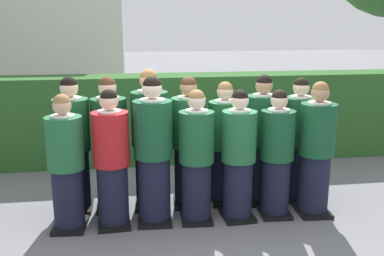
{
  "coord_description": "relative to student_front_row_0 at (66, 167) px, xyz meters",
  "views": [
    {
      "loc": [
        -0.71,
        -4.73,
        2.27
      ],
      "look_at": [
        0.0,
        0.23,
        1.05
      ],
      "focal_mm": 41.03,
      "sensor_mm": 36.0,
      "label": 1
    }
  ],
  "objects": [
    {
      "name": "ground_plane",
      "position": [
        1.43,
        0.02,
        -0.73
      ],
      "size": [
        60.0,
        60.0,
        0.0
      ],
      "primitive_type": "plane",
      "color": "slate"
    },
    {
      "name": "student_front_row_0",
      "position": [
        0.0,
        0.0,
        0.0
      ],
      "size": [
        0.4,
        0.46,
        1.53
      ],
      "color": "black",
      "rests_on": "ground"
    },
    {
      "name": "student_in_red_blazer",
      "position": [
        0.49,
        0.02,
        0.02
      ],
      "size": [
        0.41,
        0.47,
        1.57
      ],
      "color": "black",
      "rests_on": "ground"
    },
    {
      "name": "student_front_row_2",
      "position": [
        0.96,
        0.05,
        0.08
      ],
      "size": [
        0.44,
        0.54,
        1.69
      ],
      "color": "black",
      "rests_on": "ground"
    },
    {
      "name": "student_front_row_3",
      "position": [
        1.44,
        0.01,
        0.01
      ],
      "size": [
        0.4,
        0.46,
        1.54
      ],
      "color": "black",
      "rests_on": "ground"
    },
    {
      "name": "student_front_row_4",
      "position": [
        1.93,
        -0.0,
        0.0
      ],
      "size": [
        0.4,
        0.5,
        1.54
      ],
      "color": "black",
      "rests_on": "ground"
    },
    {
      "name": "student_front_row_5",
      "position": [
        2.4,
        0.03,
        -0.0
      ],
      "size": [
        0.4,
        0.49,
        1.52
      ],
      "color": "black",
      "rests_on": "ground"
    },
    {
      "name": "student_front_row_6",
      "position": [
        2.87,
        -0.0,
        0.04
      ],
      "size": [
        0.42,
        0.52,
        1.61
      ],
      "color": "black",
      "rests_on": "ground"
    },
    {
      "name": "student_rear_row_0",
      "position": [
        0.01,
        0.53,
        0.06
      ],
      "size": [
        0.43,
        0.47,
        1.65
      ],
      "color": "black",
      "rests_on": "ground"
    },
    {
      "name": "student_rear_row_1",
      "position": [
        0.46,
        0.51,
        0.06
      ],
      "size": [
        0.43,
        0.52,
        1.65
      ],
      "color": "black",
      "rests_on": "ground"
    },
    {
      "name": "student_rear_row_2",
      "position": [
        0.94,
        0.51,
        0.1
      ],
      "size": [
        0.45,
        0.52,
        1.73
      ],
      "color": "black",
      "rests_on": "ground"
    },
    {
      "name": "student_rear_row_3",
      "position": [
        1.42,
        0.48,
        0.05
      ],
      "size": [
        0.42,
        0.49,
        1.63
      ],
      "color": "black",
      "rests_on": "ground"
    },
    {
      "name": "student_rear_row_4",
      "position": [
        1.87,
        0.5,
        0.01
      ],
      "size": [
        0.41,
        0.49,
        1.56
      ],
      "color": "black",
      "rests_on": "ground"
    },
    {
      "name": "student_rear_row_5",
      "position": [
        2.35,
        0.47,
        0.05
      ],
      "size": [
        0.43,
        0.48,
        1.64
      ],
      "color": "black",
      "rests_on": "ground"
    },
    {
      "name": "student_rear_row_6",
      "position": [
        2.85,
        0.5,
        0.03
      ],
      "size": [
        0.41,
        0.46,
        1.59
      ],
      "color": "black",
      "rests_on": "ground"
    },
    {
      "name": "hedge",
      "position": [
        1.43,
        2.37,
        -0.01
      ],
      "size": [
        8.96,
        0.7,
        1.43
      ],
      "color": "#285623",
      "rests_on": "ground"
    }
  ]
}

